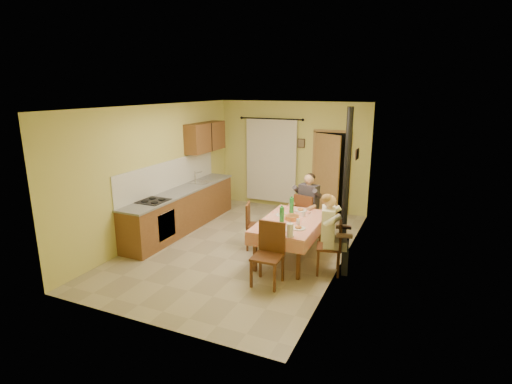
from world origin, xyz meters
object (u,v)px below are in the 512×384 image
at_px(dining_table, 290,240).
at_px(chair_near, 268,267).
at_px(man_right, 330,225).
at_px(chair_far, 307,226).
at_px(chair_left, 256,235).
at_px(man_far, 308,199).
at_px(chair_right, 329,257).
at_px(stove_flue, 345,201).

height_order(dining_table, chair_near, chair_near).
height_order(dining_table, man_right, man_right).
xyz_separation_m(chair_far, chair_near, (0.00, -2.20, 0.00)).
distance_m(chair_far, chair_near, 2.20).
bearing_deg(dining_table, chair_near, -91.07).
distance_m(dining_table, man_right, 0.98).
height_order(chair_left, man_far, man_far).
height_order(dining_table, chair_left, chair_left).
relative_size(dining_table, chair_right, 1.85).
distance_m(chair_left, man_right, 1.77).
relative_size(dining_table, stove_flue, 0.64).
height_order(chair_near, chair_left, chair_near).
height_order(man_far, stove_flue, stove_flue).
bearing_deg(dining_table, chair_far, 90.47).
distance_m(chair_right, man_right, 0.59).
xyz_separation_m(chair_near, chair_left, (-0.78, 1.29, -0.00)).
bearing_deg(chair_right, dining_table, 56.66).
bearing_deg(chair_left, stove_flue, 93.18).
distance_m(dining_table, man_far, 1.23).
relative_size(chair_far, chair_right, 1.03).
height_order(chair_near, stove_flue, stove_flue).
height_order(chair_left, man_right, man_right).
height_order(dining_table, chair_far, chair_far).
relative_size(chair_far, man_right, 0.72).
xyz_separation_m(chair_right, chair_left, (-1.60, 0.49, -0.00)).
distance_m(chair_far, chair_right, 1.63).
xyz_separation_m(chair_far, man_right, (0.81, -1.40, 0.59)).
bearing_deg(man_right, dining_table, 56.16).
bearing_deg(chair_near, chair_right, -137.05).
xyz_separation_m(chair_far, chair_right, (0.83, -1.40, -0.00)).
relative_size(chair_right, chair_left, 1.03).
bearing_deg(chair_near, dining_table, -92.14).
bearing_deg(chair_left, dining_table, 59.97).
bearing_deg(dining_table, chair_left, 165.92).
height_order(man_far, man_right, same).
distance_m(chair_near, chair_right, 1.15).
height_order(chair_far, stove_flue, stove_flue).
bearing_deg(chair_far, chair_right, -46.15).
bearing_deg(chair_right, man_far, 16.68).
bearing_deg(man_far, dining_table, -75.99).
xyz_separation_m(man_far, man_right, (0.81, -1.42, 0.00)).
xyz_separation_m(dining_table, chair_left, (-0.79, 0.19, -0.09)).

